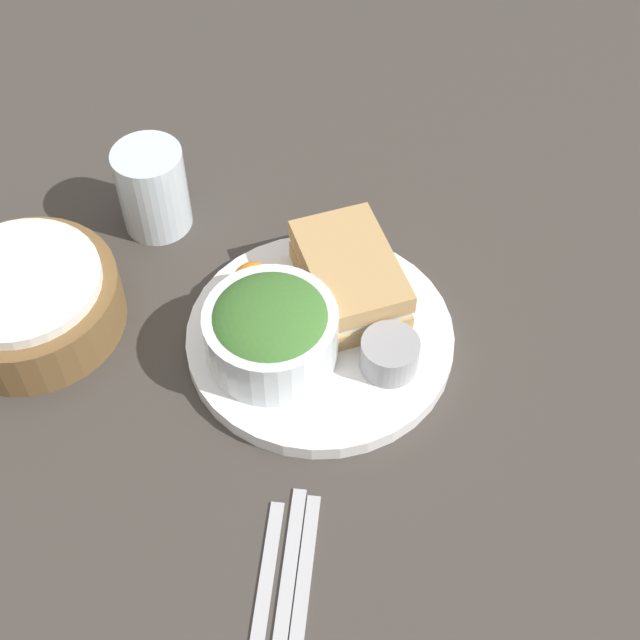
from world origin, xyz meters
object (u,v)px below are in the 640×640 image
at_px(sandwich, 350,276).
at_px(fork, 307,605).
at_px(drink_glass, 153,189).
at_px(spoon, 263,601).
at_px(salad_bowl, 271,329).
at_px(plate, 320,338).
at_px(dressing_cup, 390,354).
at_px(knife, 285,603).
at_px(bread_basket, 27,301).

relative_size(sandwich, fork, 0.80).
relative_size(drink_glass, spoon, 0.56).
bearing_deg(salad_bowl, plate, -58.88).
distance_m(dressing_cup, spoon, 0.25).
relative_size(drink_glass, fork, 0.51).
bearing_deg(dressing_cup, plate, 62.53).
height_order(salad_bowl, drink_glass, drink_glass).
relative_size(salad_bowl, drink_glass, 1.28).
bearing_deg(plate, drink_glass, 50.16).
bearing_deg(plate, knife, 177.19).
xyz_separation_m(plate, drink_glass, (0.16, 0.19, 0.04)).
relative_size(plate, fork, 1.34).
relative_size(salad_bowl, dressing_cup, 2.28).
bearing_deg(fork, plate, -176.17).
relative_size(sandwich, knife, 0.76).
height_order(sandwich, fork, sandwich).
xyz_separation_m(plate, spoon, (-0.27, 0.03, -0.01)).
relative_size(plate, bread_basket, 1.42).
distance_m(plate, salad_bowl, 0.07).
xyz_separation_m(salad_bowl, spoon, (-0.24, -0.01, -0.05)).
relative_size(dressing_cup, knife, 0.27).
bearing_deg(dressing_cup, spoon, 156.81).
bearing_deg(plate, bread_basket, 87.86).
height_order(dressing_cup, spoon, dressing_cup).
xyz_separation_m(knife, spoon, (0.00, 0.02, 0.00)).
relative_size(drink_glass, bread_basket, 0.53).
relative_size(plate, sandwich, 1.68).
bearing_deg(dressing_cup, knife, 160.72).
relative_size(dressing_cup, spoon, 0.32).
xyz_separation_m(salad_bowl, fork, (-0.24, -0.05, -0.05)).
bearing_deg(bread_basket, plate, -92.14).
xyz_separation_m(sandwich, knife, (-0.32, 0.04, -0.04)).
distance_m(bread_basket, fork, 0.41).
distance_m(sandwich, dressing_cup, 0.10).
bearing_deg(drink_glass, spoon, -159.52).
xyz_separation_m(sandwich, drink_glass, (0.11, 0.22, 0.01)).
xyz_separation_m(drink_glass, spoon, (-0.43, -0.16, -0.05)).
xyz_separation_m(plate, dressing_cup, (-0.04, -0.07, 0.03)).
bearing_deg(bread_basket, spoon, -136.74).
bearing_deg(salad_bowl, bread_basket, 81.31).
xyz_separation_m(dressing_cup, drink_glass, (0.19, 0.26, 0.01)).
bearing_deg(dressing_cup, fork, 164.80).
relative_size(bread_basket, knife, 0.90).
xyz_separation_m(plate, knife, (-0.27, 0.01, -0.01)).
relative_size(sandwich, drink_glass, 1.58).
distance_m(sandwich, drink_glass, 0.24).
distance_m(plate, spoon, 0.27).
distance_m(dressing_cup, bread_basket, 0.36).
relative_size(drink_glass, knife, 0.48).
xyz_separation_m(sandwich, bread_basket, (-0.04, 0.32, -0.01)).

